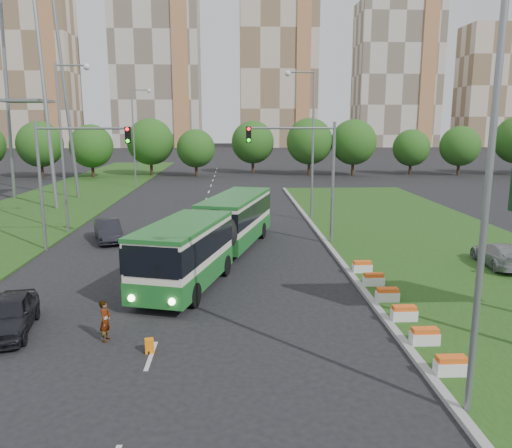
{
  "coord_description": "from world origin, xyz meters",
  "views": [
    {
      "loc": [
        -0.08,
        -22.17,
        7.92
      ],
      "look_at": [
        1.1,
        4.01,
        2.6
      ],
      "focal_mm": 35.0,
      "sensor_mm": 36.0,
      "label": 1
    }
  ],
  "objects_px": {
    "traffic_mast_left": "(66,166)",
    "car_median": "(500,255)",
    "car_left_near": "(9,314)",
    "pedestrian": "(105,321)",
    "traffic_mast_median": "(309,163)",
    "shopping_trolley": "(149,346)",
    "articulated_bus": "(212,232)",
    "car_left_far": "(108,231)"
  },
  "relations": [
    {
      "from": "traffic_mast_left",
      "to": "car_median",
      "type": "relative_size",
      "value": 1.78
    },
    {
      "from": "car_left_near",
      "to": "pedestrian",
      "type": "bearing_deg",
      "value": -24.04
    },
    {
      "from": "car_left_near",
      "to": "car_median",
      "type": "height_order",
      "value": "car_left_near"
    },
    {
      "from": "traffic_mast_median",
      "to": "shopping_trolley",
      "type": "distance_m",
      "value": 18.33
    },
    {
      "from": "car_median",
      "to": "traffic_mast_median",
      "type": "bearing_deg",
      "value": -28.29
    },
    {
      "from": "articulated_bus",
      "to": "car_left_near",
      "type": "relative_size",
      "value": 4.05
    },
    {
      "from": "car_left_near",
      "to": "car_left_far",
      "type": "relative_size",
      "value": 0.97
    },
    {
      "from": "pedestrian",
      "to": "car_median",
      "type": "bearing_deg",
      "value": -57.68
    },
    {
      "from": "articulated_bus",
      "to": "car_left_near",
      "type": "bearing_deg",
      "value": -111.79
    },
    {
      "from": "traffic_mast_median",
      "to": "car_median",
      "type": "xyz_separation_m",
      "value": [
        9.78,
        -6.2,
        -4.55
      ]
    },
    {
      "from": "traffic_mast_median",
      "to": "car_median",
      "type": "bearing_deg",
      "value": -32.4
    },
    {
      "from": "traffic_mast_left",
      "to": "articulated_bus",
      "type": "distance_m",
      "value": 10.24
    },
    {
      "from": "articulated_bus",
      "to": "car_left_near",
      "type": "xyz_separation_m",
      "value": [
        -7.42,
        -9.63,
        -1.03
      ]
    },
    {
      "from": "shopping_trolley",
      "to": "traffic_mast_left",
      "type": "bearing_deg",
      "value": 102.09
    },
    {
      "from": "pedestrian",
      "to": "shopping_trolley",
      "type": "xyz_separation_m",
      "value": [
        1.77,
        -1.09,
        -0.52
      ]
    },
    {
      "from": "traffic_mast_median",
      "to": "car_left_near",
      "type": "distance_m",
      "value": 19.84
    },
    {
      "from": "traffic_mast_left",
      "to": "car_left_near",
      "type": "bearing_deg",
      "value": -82.68
    },
    {
      "from": "car_left_far",
      "to": "pedestrian",
      "type": "relative_size",
      "value": 2.86
    },
    {
      "from": "car_left_near",
      "to": "pedestrian",
      "type": "distance_m",
      "value": 3.98
    },
    {
      "from": "traffic_mast_left",
      "to": "car_median",
      "type": "bearing_deg",
      "value": -11.79
    },
    {
      "from": "car_left_far",
      "to": "car_median",
      "type": "bearing_deg",
      "value": -37.76
    },
    {
      "from": "car_left_far",
      "to": "car_median",
      "type": "xyz_separation_m",
      "value": [
        23.2,
        -7.62,
        0.07
      ]
    },
    {
      "from": "pedestrian",
      "to": "traffic_mast_median",
      "type": "bearing_deg",
      "value": -24.54
    },
    {
      "from": "car_left_near",
      "to": "traffic_mast_median",
      "type": "bearing_deg",
      "value": 34.59
    },
    {
      "from": "car_left_far",
      "to": "shopping_trolley",
      "type": "height_order",
      "value": "car_left_far"
    },
    {
      "from": "traffic_mast_median",
      "to": "traffic_mast_left",
      "type": "distance_m",
      "value": 15.19
    },
    {
      "from": "articulated_bus",
      "to": "car_left_far",
      "type": "height_order",
      "value": "articulated_bus"
    },
    {
      "from": "traffic_mast_left",
      "to": "car_left_near",
      "type": "height_order",
      "value": "traffic_mast_left"
    },
    {
      "from": "traffic_mast_left",
      "to": "shopping_trolley",
      "type": "height_order",
      "value": "traffic_mast_left"
    },
    {
      "from": "traffic_mast_median",
      "to": "car_left_near",
      "type": "height_order",
      "value": "traffic_mast_median"
    },
    {
      "from": "car_left_far",
      "to": "traffic_mast_left",
      "type": "bearing_deg",
      "value": -145.26
    },
    {
      "from": "car_left_near",
      "to": "shopping_trolley",
      "type": "xyz_separation_m",
      "value": [
        5.65,
        -1.99,
        -0.48
      ]
    },
    {
      "from": "traffic_mast_median",
      "to": "shopping_trolley",
      "type": "bearing_deg",
      "value": -116.54
    },
    {
      "from": "car_left_near",
      "to": "traffic_mast_left",
      "type": "bearing_deg",
      "value": 86.4
    },
    {
      "from": "traffic_mast_median",
      "to": "pedestrian",
      "type": "bearing_deg",
      "value": -123.31
    },
    {
      "from": "traffic_mast_left",
      "to": "shopping_trolley",
      "type": "distance_m",
      "value": 17.23
    },
    {
      "from": "pedestrian",
      "to": "traffic_mast_left",
      "type": "bearing_deg",
      "value": 30.75
    },
    {
      "from": "car_left_far",
      "to": "shopping_trolley",
      "type": "xyz_separation_m",
      "value": [
        5.56,
        -17.17,
        -0.48
      ]
    },
    {
      "from": "car_median",
      "to": "pedestrian",
      "type": "height_order",
      "value": "pedestrian"
    },
    {
      "from": "traffic_mast_left",
      "to": "pedestrian",
      "type": "distance_m",
      "value": 15.43
    },
    {
      "from": "shopping_trolley",
      "to": "pedestrian",
      "type": "bearing_deg",
      "value": 134.27
    },
    {
      "from": "car_left_near",
      "to": "car_median",
      "type": "distance_m",
      "value": 24.49
    }
  ]
}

